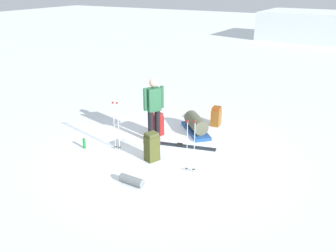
{
  "coord_description": "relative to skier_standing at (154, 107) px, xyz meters",
  "views": [
    {
      "loc": [
        3.93,
        -6.99,
        3.98
      ],
      "look_at": [
        0.0,
        0.0,
        0.7
      ],
      "focal_mm": 38.41,
      "sensor_mm": 36.0,
      "label": 1
    }
  ],
  "objects": [
    {
      "name": "ski_pair_near",
      "position": [
        0.74,
        0.03,
        -0.94
      ],
      "size": [
        1.88,
        0.6,
        0.05
      ],
      "color": "black",
      "rests_on": "ground_plane"
    },
    {
      "name": "backpack_bright",
      "position": [
        1.01,
        1.82,
        -0.68
      ],
      "size": [
        0.28,
        0.36,
        0.56
      ],
      "color": "brown",
      "rests_on": "ground_plane"
    },
    {
      "name": "sleeping_mat_rolled",
      "position": [
        0.73,
        -2.11,
        -0.86
      ],
      "size": [
        0.56,
        0.2,
        0.18
      ],
      "primitive_type": "cylinder",
      "rotation": [
        0.0,
        1.57,
        6.25
      ],
      "color": "slate",
      "rests_on": "ground_plane"
    },
    {
      "name": "ski_poles_planted_far",
      "position": [
        -0.53,
        -0.91,
        -0.25
      ],
      "size": [
        0.17,
        0.1,
        1.26
      ],
      "color": "#B9B8BB",
      "rests_on": "ground_plane"
    },
    {
      "name": "ground_plane",
      "position": [
        0.66,
        -0.42,
        -0.95
      ],
      "size": [
        80.0,
        80.0,
        0.0
      ],
      "primitive_type": "plane",
      "color": "white"
    },
    {
      "name": "skier_standing",
      "position": [
        0.0,
        0.0,
        0.0
      ],
      "size": [
        0.37,
        0.49,
        1.7
      ],
      "color": "black",
      "rests_on": "ground_plane"
    },
    {
      "name": "ski_poles_planted_near",
      "position": [
        1.56,
        -1.02,
        -0.27
      ],
      "size": [
        0.22,
        0.12,
        1.23
      ],
      "color": "#A9BAC6",
      "rests_on": "ground_plane"
    },
    {
      "name": "thermos_bottle",
      "position": [
        -1.3,
        -1.27,
        -0.82
      ],
      "size": [
        0.07,
        0.07,
        0.26
      ],
      "primitive_type": "cylinder",
      "color": "#15792B",
      "rests_on": "ground_plane"
    },
    {
      "name": "backpack_large_dark",
      "position": [
        -0.12,
        0.35,
        -0.64
      ],
      "size": [
        0.35,
        0.38,
        0.63
      ],
      "color": "maroon",
      "rests_on": "ground_plane"
    },
    {
      "name": "gear_sled",
      "position": [
        0.72,
        1.05,
        -0.73
      ],
      "size": [
        1.25,
        1.28,
        0.49
      ],
      "color": "navy",
      "rests_on": "ground_plane"
    },
    {
      "name": "backpack_small_spare",
      "position": [
        0.54,
        -0.98,
        -0.61
      ],
      "size": [
        0.35,
        0.38,
        0.7
      ],
      "color": "#43461D",
      "rests_on": "ground_plane"
    }
  ]
}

